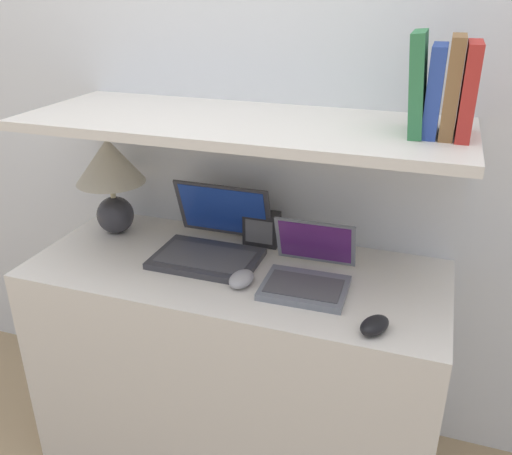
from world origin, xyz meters
The scene contains 14 objects.
wall_back centered at (0.00, 0.61, 1.20)m, with size 6.00×0.05×2.40m.
desk centered at (0.00, 0.27, 0.38)m, with size 1.29×0.54×0.76m.
back_riser centered at (0.00, 0.56, 0.59)m, with size 1.29×0.04×1.18m.
shelf centered at (0.00, 0.34, 1.19)m, with size 1.29×0.49×0.03m.
table_lamp centered at (-0.49, 0.39, 0.98)m, with size 0.23×0.23×0.34m.
laptop_large centered at (-0.10, 0.33, 0.80)m, with size 0.33×0.30×0.22m.
laptop_small centered at (0.24, 0.25, 0.80)m, with size 0.25×0.26×0.18m.
computer_mouse centered at (0.06, 0.18, 0.78)m, with size 0.08×0.11×0.04m.
second_mouse centered at (0.45, 0.07, 0.78)m, with size 0.09×0.11×0.04m.
router_box centered at (0.02, 0.46, 0.82)m, with size 0.12×0.06×0.11m.
book_red centered at (0.60, 0.34, 1.32)m, with size 0.03×0.17×0.23m.
book_brown centered at (0.56, 0.34, 1.33)m, with size 0.03×0.15×0.24m.
book_blue centered at (0.52, 0.34, 1.32)m, with size 0.04×0.15×0.22m.
book_green centered at (0.48, 0.34, 1.33)m, with size 0.06×0.17×0.25m.
Camera 1 is at (0.54, -1.10, 1.56)m, focal length 38.00 mm.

